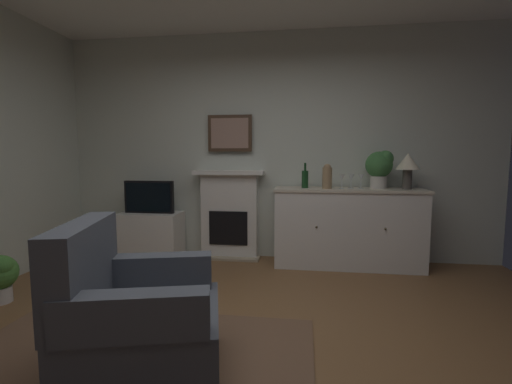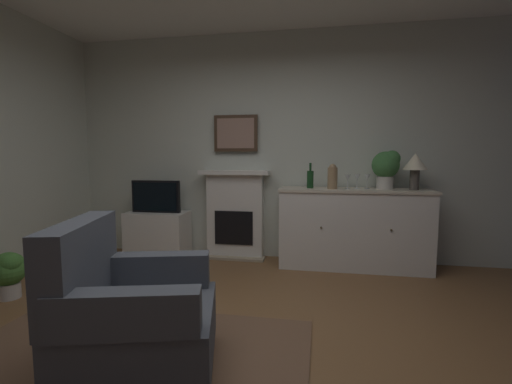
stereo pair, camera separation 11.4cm
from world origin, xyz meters
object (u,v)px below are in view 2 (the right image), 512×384
wine_glass_left (348,178)px  framed_picture (236,133)px  fireplace_unit (235,214)px  wine_bottle (310,179)px  sideboard_cabinet (353,228)px  wine_glass_right (367,178)px  armchair (131,314)px  table_lamp (415,164)px  tv_set (156,196)px  potted_plant_small (386,166)px  tv_cabinet (158,234)px  vase_decorative (332,177)px  wine_glass_center (357,178)px  potted_plant_fern (9,271)px

wine_glass_left → framed_picture: bearing=169.2°
fireplace_unit → wine_bottle: size_ratio=3.79×
sideboard_cabinet → wine_glass_right: wine_glass_right is taller
wine_bottle → armchair: bearing=-111.9°
wine_glass_right → wine_bottle: bearing=-177.5°
sideboard_cabinet → table_lamp: bearing=0.0°
tv_set → potted_plant_small: bearing=1.1°
sideboard_cabinet → wine_bottle: 0.75m
tv_cabinet → armchair: bearing=-67.4°
vase_decorative → armchair: 2.64m
framed_picture → potted_plant_small: 1.82m
fireplace_unit → wine_glass_right: 1.64m
table_lamp → wine_bottle: 1.14m
potted_plant_small → sideboard_cabinet: bearing=-172.4°
sideboard_cabinet → table_lamp: size_ratio=4.22×
table_lamp → wine_glass_center: table_lamp is taller
framed_picture → wine_glass_right: (1.57, -0.19, -0.53)m
framed_picture → wine_glass_center: (1.46, -0.19, -0.53)m
table_lamp → tv_cabinet: (-3.03, 0.02, -0.90)m
wine_bottle → potted_plant_small: potted_plant_small is taller
table_lamp → fireplace_unit: bearing=175.1°
fireplace_unit → wine_glass_center: size_ratio=6.67×
sideboard_cabinet → vase_decorative: 0.64m
wine_glass_right → potted_plant_small: size_ratio=0.38×
sideboard_cabinet → wine_glass_right: (0.14, 0.04, 0.57)m
sideboard_cabinet → wine_glass_center: size_ratio=10.22×
wine_bottle → tv_set: 1.92m
wine_glass_center → armchair: size_ratio=0.17×
wine_glass_right → sideboard_cabinet: bearing=-165.5°
sideboard_cabinet → tv_set: size_ratio=2.72×
table_lamp → tv_cabinet: size_ratio=0.53×
potted_plant_small → table_lamp: bearing=-8.9°
wine_glass_left → potted_plant_small: size_ratio=0.38×
table_lamp → wine_bottle: bearing=179.6°
vase_decorative → potted_plant_small: (0.59, 0.10, 0.12)m
vase_decorative → armchair: size_ratio=0.29×
fireplace_unit → potted_plant_small: 1.88m
tv_cabinet → tv_set: size_ratio=1.21×
wine_glass_right → potted_plant_fern: 3.66m
wine_glass_right → vase_decorative: 0.40m
table_lamp → wine_glass_right: bearing=175.9°
wine_glass_left → potted_plant_fern: 3.44m
fireplace_unit → vase_decorative: 1.30m
vase_decorative → tv_cabinet: bearing=178.3°
wine_glass_left → potted_plant_small: potted_plant_small is taller
vase_decorative → wine_glass_right: bearing=12.5°
framed_picture → tv_cabinet: size_ratio=0.73×
framed_picture → vase_decorative: (1.18, -0.27, -0.51)m
framed_picture → potted_plant_fern: size_ratio=1.28×
wine_bottle → tv_set: (-1.91, -0.02, -0.24)m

